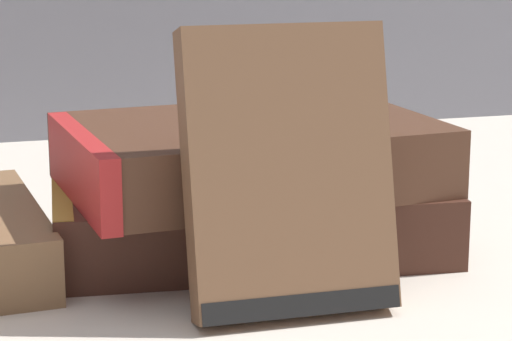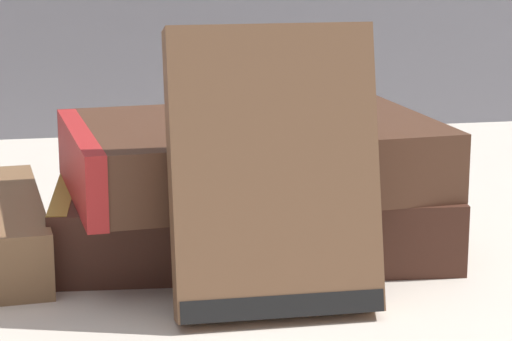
{
  "view_description": "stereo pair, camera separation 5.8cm",
  "coord_description": "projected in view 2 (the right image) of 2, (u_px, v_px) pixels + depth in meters",
  "views": [
    {
      "loc": [
        -0.18,
        -0.62,
        0.21
      ],
      "look_at": [
        -0.01,
        0.0,
        0.06
      ],
      "focal_mm": 75.0,
      "sensor_mm": 36.0,
      "label": 1
    },
    {
      "loc": [
        -0.13,
        -0.63,
        0.21
      ],
      "look_at": [
        -0.01,
        0.0,
        0.06
      ],
      "focal_mm": 75.0,
      "sensor_mm": 36.0,
      "label": 2
    }
  ],
  "objects": [
    {
      "name": "book_flat_top",
      "position": [
        243.0,
        155.0,
        0.67
      ],
      "size": [
        0.24,
        0.17,
        0.04
      ],
      "rotation": [
        0.0,
        0.0,
        0.09
      ],
      "color": "#4C2D1E",
      "rests_on": "book_flat_bottom"
    },
    {
      "name": "book_flat_bottom",
      "position": [
        241.0,
        214.0,
        0.7
      ],
      "size": [
        0.26,
        0.17,
        0.05
      ],
      "rotation": [
        0.0,
        0.0,
        -0.08
      ],
      "color": "#422319",
      "rests_on": "ground_plane"
    },
    {
      "name": "book_leaning_front",
      "position": [
        274.0,
        181.0,
        0.57
      ],
      "size": [
        0.11,
        0.06,
        0.16
      ],
      "rotation": [
        -0.25,
        0.0,
        0.0
      ],
      "color": "brown",
      "rests_on": "ground_plane"
    },
    {
      "name": "pocket_watch",
      "position": [
        303.0,
        116.0,
        0.67
      ],
      "size": [
        0.05,
        0.05,
        0.01
      ],
      "color": "silver",
      "rests_on": "book_flat_top"
    },
    {
      "name": "ground_plane",
      "position": [
        270.0,
        258.0,
        0.68
      ],
      "size": [
        3.0,
        3.0,
        0.0
      ],
      "primitive_type": "plane",
      "color": "beige"
    }
  ]
}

